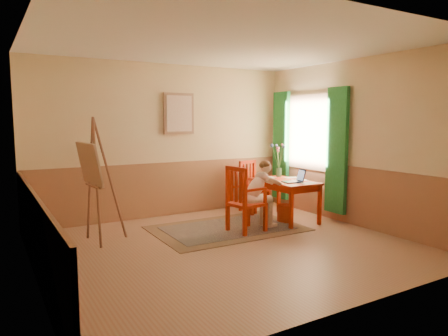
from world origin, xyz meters
TOP-DOWN VIEW (x-y plane):
  - room at (0.00, 0.00)m, footprint 5.04×4.54m
  - wainscot at (0.00, 0.80)m, footprint 5.00×4.50m
  - window at (2.42, 1.10)m, footprint 0.12×2.01m
  - wall_portrait at (0.25, 2.20)m, footprint 0.60×0.05m
  - rug at (0.47, 0.82)m, footprint 2.42×1.62m
  - table at (1.65, 0.80)m, footprint 0.73×1.21m
  - chair_left at (0.58, 0.49)m, footprint 0.55×0.53m
  - chair_back at (1.61, 1.74)m, footprint 0.51×0.53m
  - figure at (0.91, 0.54)m, footprint 0.86×0.42m
  - laptop at (1.67, 0.55)m, footprint 0.40×0.28m
  - papers at (1.81, 0.81)m, footprint 0.66×1.11m
  - vase at (1.85, 1.26)m, footprint 0.23×0.33m
  - wastebasket at (1.58, 0.70)m, footprint 0.35×0.35m
  - easel at (-1.59, 1.14)m, footprint 0.64×0.82m

SIDE VIEW (x-z plane):
  - rug at x=0.47m, z-range 0.00..0.02m
  - wastebasket at x=1.58m, z-range 0.00..0.31m
  - chair_back at x=1.61m, z-range 0.00..0.98m
  - wainscot at x=0.00m, z-range 0.00..1.00m
  - chair_left at x=0.58m, z-range 0.00..1.07m
  - figure at x=0.91m, z-range 0.06..1.18m
  - table at x=1.65m, z-range 0.27..0.99m
  - papers at x=1.81m, z-range 0.72..0.72m
  - laptop at x=1.67m, z-range 0.65..0.88m
  - vase at x=1.85m, z-range 0.69..1.33m
  - easel at x=-1.59m, z-range 0.17..2.00m
  - window at x=2.42m, z-range 0.25..2.45m
  - room at x=0.00m, z-range -0.02..2.82m
  - wall_portrait at x=0.25m, z-range 1.52..2.28m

